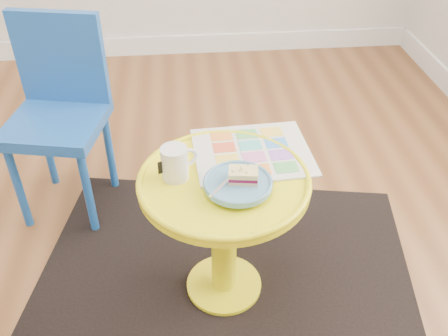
{
  "coord_description": "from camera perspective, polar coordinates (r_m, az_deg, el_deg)",
  "views": [
    {
      "loc": [
        0.49,
        -1.09,
        1.37
      ],
      "look_at": [
        0.6,
        0.03,
        0.52
      ],
      "focal_mm": 40.0,
      "sensor_mm": 36.0,
      "label": 1
    }
  ],
  "objects": [
    {
      "name": "rug",
      "position": [
        1.77,
        0.0,
        -13.34
      ],
      "size": [
        1.48,
        1.31,
        0.01
      ],
      "primitive_type": "cube",
      "rotation": [
        0.0,
        0.0,
        -0.18
      ],
      "color": "black",
      "rests_on": "ground"
    },
    {
      "name": "side_table",
      "position": [
        1.53,
        0.0,
        -5.22
      ],
      "size": [
        0.5,
        0.5,
        0.48
      ],
      "color": "yellow",
      "rests_on": "ground"
    },
    {
      "name": "newspaper",
      "position": [
        1.55,
        3.23,
        1.84
      ],
      "size": [
        0.37,
        0.32,
        0.01
      ],
      "primitive_type": "cube",
      "rotation": [
        0.0,
        0.0,
        0.05
      ],
      "color": "silver",
      "rests_on": "side_table"
    },
    {
      "name": "mug",
      "position": [
        1.42,
        -5.58,
        0.68
      ],
      "size": [
        0.11,
        0.08,
        0.1
      ],
      "rotation": [
        0.0,
        0.0,
        0.41
      ],
      "color": "silver",
      "rests_on": "side_table"
    },
    {
      "name": "chair",
      "position": [
        1.97,
        -18.32,
        6.86
      ],
      "size": [
        0.4,
        0.4,
        0.76
      ],
      "rotation": [
        0.0,
        0.0,
        -0.21
      ],
      "color": "#1952A8",
      "rests_on": "ground"
    },
    {
      "name": "plate",
      "position": [
        1.39,
        1.6,
        -1.83
      ],
      "size": [
        0.19,
        0.19,
        0.02
      ],
      "color": "#5489B1",
      "rests_on": "newspaper"
    },
    {
      "name": "fork",
      "position": [
        1.38,
        0.28,
        -1.56
      ],
      "size": [
        0.1,
        0.12,
        0.0
      ],
      "rotation": [
        0.0,
        0.0,
        -0.67
      ],
      "color": "silver",
      "rests_on": "plate"
    },
    {
      "name": "cake_slice",
      "position": [
        1.38,
        2.22,
        -0.82
      ],
      "size": [
        0.09,
        0.07,
        0.04
      ],
      "rotation": [
        0.0,
        0.0,
        -0.14
      ],
      "color": "#D3BC8C",
      "rests_on": "plate"
    },
    {
      "name": "floor",
      "position": [
        1.82,
        -19.73,
        -14.87
      ],
      "size": [
        4.0,
        4.0,
        0.0
      ],
      "primitive_type": "plane",
      "color": "brown",
      "rests_on": "ground"
    }
  ]
}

